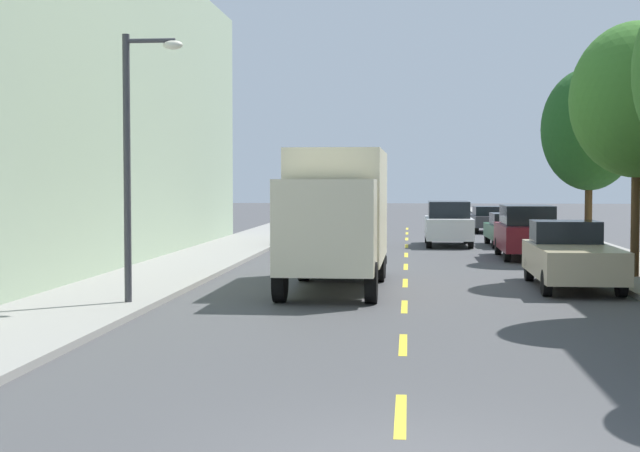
{
  "coord_description": "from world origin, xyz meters",
  "views": [
    {
      "loc": [
        0.09,
        -9.49,
        2.83
      ],
      "look_at": [
        -3.46,
        28.84,
        1.0
      ],
      "focal_mm": 53.9,
      "sensor_mm": 36.0,
      "label": 1
    }
  ],
  "objects_px": {
    "street_lamp": "(134,145)",
    "moving_white_sedan": "(448,223)",
    "parked_wagon_black": "(308,227)",
    "parked_pickup_champagne": "(571,256)",
    "street_tree_farthest": "(589,129)",
    "parked_sedan_forest": "(510,229)",
    "street_tree_third": "(637,100)",
    "parked_suv_burgundy": "(527,231)",
    "delivery_box_truck": "(337,211)",
    "parked_sedan_charcoal": "(488,219)"
  },
  "relations": [
    {
      "from": "parked_pickup_champagne",
      "to": "moving_white_sedan",
      "type": "xyz_separation_m",
      "value": [
        -2.56,
        16.15,
        0.16
      ]
    },
    {
      "from": "street_tree_farthest",
      "to": "street_tree_third",
      "type": "bearing_deg",
      "value": -90.0
    },
    {
      "from": "street_tree_farthest",
      "to": "parked_sedan_forest",
      "type": "xyz_separation_m",
      "value": [
        -1.97,
        7.3,
        -3.87
      ]
    },
    {
      "from": "street_tree_farthest",
      "to": "street_lamp",
      "type": "xyz_separation_m",
      "value": [
        -12.33,
        -13.84,
        -1.01
      ]
    },
    {
      "from": "street_tree_farthest",
      "to": "delivery_box_truck",
      "type": "bearing_deg",
      "value": -131.83
    },
    {
      "from": "street_lamp",
      "to": "parked_suv_burgundy",
      "type": "distance_m",
      "value": 18.07
    },
    {
      "from": "parked_sedan_forest",
      "to": "moving_white_sedan",
      "type": "distance_m",
      "value": 2.64
    },
    {
      "from": "parked_sedan_forest",
      "to": "moving_white_sedan",
      "type": "xyz_separation_m",
      "value": [
        -2.63,
        0.05,
        0.24
      ]
    },
    {
      "from": "street_tree_third",
      "to": "street_lamp",
      "type": "distance_m",
      "value": 14.16
    },
    {
      "from": "parked_pickup_champagne",
      "to": "parked_sedan_forest",
      "type": "bearing_deg",
      "value": 89.74
    },
    {
      "from": "delivery_box_truck",
      "to": "parked_wagon_black",
      "type": "distance_m",
      "value": 16.08
    },
    {
      "from": "delivery_box_truck",
      "to": "parked_wagon_black",
      "type": "xyz_separation_m",
      "value": [
        -2.43,
        15.85,
        -1.22
      ]
    },
    {
      "from": "moving_white_sedan",
      "to": "parked_wagon_black",
      "type": "bearing_deg",
      "value": -173.72
    },
    {
      "from": "delivery_box_truck",
      "to": "parked_wagon_black",
      "type": "height_order",
      "value": "delivery_box_truck"
    },
    {
      "from": "street_tree_third",
      "to": "parked_pickup_champagne",
      "type": "height_order",
      "value": "street_tree_third"
    },
    {
      "from": "street_tree_third",
      "to": "parked_sedan_charcoal",
      "type": "bearing_deg",
      "value": 94.43
    },
    {
      "from": "street_tree_third",
      "to": "delivery_box_truck",
      "type": "distance_m",
      "value": 9.0
    },
    {
      "from": "delivery_box_truck",
      "to": "parked_sedan_forest",
      "type": "height_order",
      "value": "delivery_box_truck"
    },
    {
      "from": "delivery_box_truck",
      "to": "parked_pickup_champagne",
      "type": "bearing_deg",
      "value": 3.38
    },
    {
      "from": "parked_suv_burgundy",
      "to": "parked_sedan_charcoal",
      "type": "distance_m",
      "value": 17.65
    },
    {
      "from": "street_lamp",
      "to": "parked_wagon_black",
      "type": "bearing_deg",
      "value": 85.27
    },
    {
      "from": "street_tree_third",
      "to": "parked_pickup_champagne",
      "type": "distance_m",
      "value": 5.03
    },
    {
      "from": "street_lamp",
      "to": "parked_sedan_charcoal",
      "type": "height_order",
      "value": "street_lamp"
    },
    {
      "from": "street_tree_third",
      "to": "parked_suv_burgundy",
      "type": "relative_size",
      "value": 1.48
    },
    {
      "from": "street_tree_farthest",
      "to": "parked_pickup_champagne",
      "type": "xyz_separation_m",
      "value": [
        -2.04,
        -8.8,
        -3.8
      ]
    },
    {
      "from": "street_tree_farthest",
      "to": "parked_sedan_forest",
      "type": "relative_size",
      "value": 1.46
    },
    {
      "from": "parked_sedan_forest",
      "to": "parked_sedan_charcoal",
      "type": "xyz_separation_m",
      "value": [
        -0.0,
        11.13,
        0.0
      ]
    },
    {
      "from": "delivery_box_truck",
      "to": "parked_sedan_charcoal",
      "type": "relative_size",
      "value": 1.76
    },
    {
      "from": "street_tree_farthest",
      "to": "parked_wagon_black",
      "type": "height_order",
      "value": "street_tree_farthest"
    },
    {
      "from": "parked_sedan_forest",
      "to": "parked_sedan_charcoal",
      "type": "relative_size",
      "value": 1.0
    },
    {
      "from": "parked_suv_burgundy",
      "to": "street_tree_third",
      "type": "bearing_deg",
      "value": -75.36
    },
    {
      "from": "delivery_box_truck",
      "to": "parked_sedan_forest",
      "type": "xyz_separation_m",
      "value": [
        6.23,
        16.46,
        -1.28
      ]
    },
    {
      "from": "parked_wagon_black",
      "to": "moving_white_sedan",
      "type": "bearing_deg",
      "value": 6.28
    },
    {
      "from": "street_lamp",
      "to": "moving_white_sedan",
      "type": "relative_size",
      "value": 1.23
    },
    {
      "from": "street_lamp",
      "to": "parked_sedan_charcoal",
      "type": "relative_size",
      "value": 1.3
    },
    {
      "from": "street_tree_third",
      "to": "parked_suv_burgundy",
      "type": "distance_m",
      "value": 9.05
    },
    {
      "from": "parked_wagon_black",
      "to": "parked_pickup_champagne",
      "type": "bearing_deg",
      "value": -60.99
    },
    {
      "from": "parked_suv_burgundy",
      "to": "delivery_box_truck",
      "type": "bearing_deg",
      "value": -121.77
    },
    {
      "from": "street_tree_farthest",
      "to": "parked_wagon_black",
      "type": "relative_size",
      "value": 1.4
    },
    {
      "from": "street_lamp",
      "to": "delivery_box_truck",
      "type": "height_order",
      "value": "street_lamp"
    },
    {
      "from": "street_tree_third",
      "to": "delivery_box_truck",
      "type": "relative_size",
      "value": 0.89
    },
    {
      "from": "parked_sedan_forest",
      "to": "parked_pickup_champagne",
      "type": "height_order",
      "value": "parked_pickup_champagne"
    },
    {
      "from": "parked_sedan_charcoal",
      "to": "moving_white_sedan",
      "type": "distance_m",
      "value": 11.39
    },
    {
      "from": "street_lamp",
      "to": "delivery_box_truck",
      "type": "distance_m",
      "value": 6.44
    },
    {
      "from": "parked_sedan_forest",
      "to": "street_tree_farthest",
      "type": "bearing_deg",
      "value": -74.9
    },
    {
      "from": "parked_suv_burgundy",
      "to": "parked_pickup_champagne",
      "type": "relative_size",
      "value": 0.91
    },
    {
      "from": "parked_sedan_forest",
      "to": "moving_white_sedan",
      "type": "bearing_deg",
      "value": 178.96
    },
    {
      "from": "parked_pickup_champagne",
      "to": "parked_wagon_black",
      "type": "bearing_deg",
      "value": 119.01
    },
    {
      "from": "street_lamp",
      "to": "parked_sedan_charcoal",
      "type": "xyz_separation_m",
      "value": [
        10.36,
        32.28,
        -2.86
      ]
    },
    {
      "from": "parked_suv_burgundy",
      "to": "street_lamp",
      "type": "bearing_deg",
      "value": -125.13
    }
  ]
}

